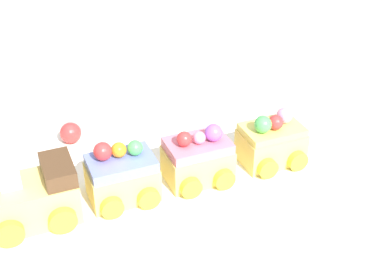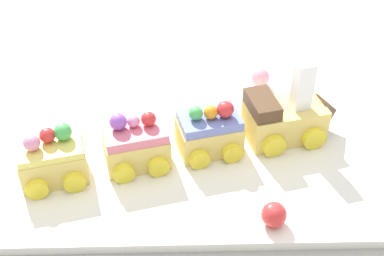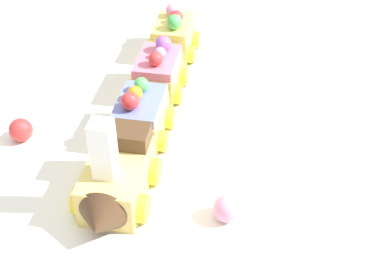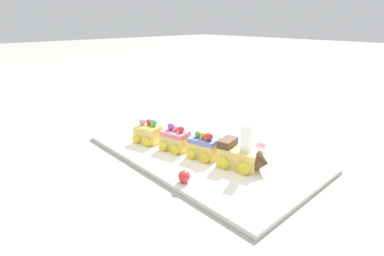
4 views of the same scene
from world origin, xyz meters
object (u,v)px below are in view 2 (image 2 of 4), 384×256
object	(u,v)px
cake_car_blueberry	(212,132)
cake_car_lemon	(56,159)
gumball_pink	(263,77)
cake_train_locomotive	(294,116)
gumball_red	(277,214)
cake_car_strawberry	(139,144)

from	to	relation	value
cake_car_blueberry	cake_car_lemon	distance (m)	0.19
cake_car_blueberry	cake_car_lemon	world-z (taller)	cake_car_blueberry
cake_car_lemon	gumball_pink	xyz separation A→B (m)	(0.27, 0.19, -0.01)
gumball_pink	cake_car_blueberry	bearing A→B (deg)	-120.18
cake_train_locomotive	gumball_red	distance (m)	0.16
cake_train_locomotive	cake_car_strawberry	xyz separation A→B (m)	(-0.20, -0.05, -0.00)
cake_train_locomotive	gumball_pink	size ratio (longest dim) A/B	4.72
cake_car_strawberry	cake_car_lemon	world-z (taller)	cake_car_strawberry
gumball_pink	cake_car_strawberry	bearing A→B (deg)	-136.71
cake_train_locomotive	cake_car_strawberry	bearing A→B (deg)	179.92
cake_train_locomotive	gumball_red	xyz separation A→B (m)	(-0.04, -0.15, -0.02)
cake_car_blueberry	cake_car_lemon	bearing A→B (deg)	179.80
cake_train_locomotive	gumball_pink	xyz separation A→B (m)	(-0.03, 0.11, -0.02)
cake_car_blueberry	cake_car_lemon	size ratio (longest dim) A/B	1.00
cake_car_blueberry	gumball_red	size ratio (longest dim) A/B	3.08
cake_car_strawberry	cake_car_lemon	bearing A→B (deg)	179.98
cake_train_locomotive	cake_car_lemon	bearing A→B (deg)	179.94
cake_train_locomotive	cake_car_blueberry	size ratio (longest dim) A/B	1.53
cake_train_locomotive	cake_car_blueberry	distance (m)	0.11
cake_car_lemon	gumball_red	size ratio (longest dim) A/B	3.08
cake_car_lemon	gumball_red	distance (m)	0.26
cake_train_locomotive	cake_car_lemon	world-z (taller)	cake_train_locomotive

